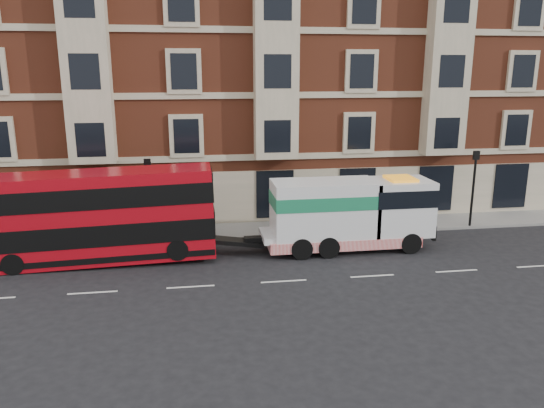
# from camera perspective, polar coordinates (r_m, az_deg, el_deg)

# --- Properties ---
(ground) EXTENTS (120.00, 120.00, 0.00)m
(ground) POSITION_cam_1_polar(r_m,az_deg,el_deg) (23.22, 1.27, -8.32)
(ground) COLOR black
(ground) RESTS_ON ground
(sidewalk) EXTENTS (90.00, 3.00, 0.15)m
(sidewalk) POSITION_cam_1_polar(r_m,az_deg,el_deg) (30.17, -1.18, -2.75)
(sidewalk) COLOR slate
(sidewalk) RESTS_ON ground
(victorian_terrace) EXTENTS (45.00, 12.00, 20.40)m
(victorian_terrace) POSITION_cam_1_polar(r_m,az_deg,el_deg) (36.36, -2.06, 16.11)
(victorian_terrace) COLOR brown
(victorian_terrace) RESTS_ON ground
(lamp_post_west) EXTENTS (0.35, 0.15, 4.35)m
(lamp_post_west) POSITION_cam_1_polar(r_m,az_deg,el_deg) (28.10, -13.08, 1.08)
(lamp_post_west) COLOR black
(lamp_post_west) RESTS_ON sidewalk
(lamp_post_east) EXTENTS (0.35, 0.15, 4.35)m
(lamp_post_east) POSITION_cam_1_polar(r_m,az_deg,el_deg) (32.12, 20.87, 2.15)
(lamp_post_east) COLOR black
(lamp_post_east) RESTS_ON sidewalk
(double_decker_bus) EXTENTS (10.73, 2.46, 4.34)m
(double_decker_bus) POSITION_cam_1_polar(r_m,az_deg,el_deg) (26.06, -18.21, -1.16)
(double_decker_bus) COLOR #A50913
(double_decker_bus) RESTS_ON ground
(tow_truck) EXTENTS (8.59, 2.54, 3.58)m
(tow_truck) POSITION_cam_1_polar(r_m,az_deg,el_deg) (26.88, 8.08, -0.99)
(tow_truck) COLOR silver
(tow_truck) RESTS_ON ground
(pedestrian) EXTENTS (0.70, 0.60, 1.63)m
(pedestrian) POSITION_cam_1_polar(r_m,az_deg,el_deg) (30.55, -17.67, -1.49)
(pedestrian) COLOR #1B1933
(pedestrian) RESTS_ON sidewalk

